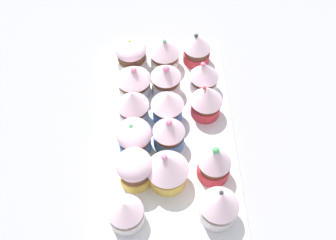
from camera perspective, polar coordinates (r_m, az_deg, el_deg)
name	(u,v)px	position (r cm, az deg, el deg)	size (l,w,h in cm)	color
ground_plane	(168,137)	(75.50, 0.00, -2.42)	(180.00, 180.00, 3.00)	#9E9EA3
baking_tray	(168,131)	(73.72, 0.00, -1.56)	(43.04, 23.53, 1.20)	silver
cupcake_0	(131,54)	(80.57, -5.23, 9.26)	(6.24, 6.24, 6.50)	white
cupcake_1	(134,80)	(76.01, -4.87, 5.69)	(6.53, 6.53, 6.81)	white
cupcake_2	(133,105)	(71.68, -4.98, 2.06)	(5.80, 5.80, 7.45)	white
cupcake_3	(134,138)	(68.29, -4.80, -2.51)	(6.03, 6.03, 7.17)	#477AC6
cupcake_4	(135,169)	(65.29, -4.75, -6.85)	(5.93, 5.93, 7.14)	#EFC651
cupcake_5	(126,212)	(62.98, -6.02, -12.78)	(5.61, 5.61, 6.33)	white
cupcake_6	(166,52)	(80.03, -0.27, 9.54)	(6.11, 6.11, 7.15)	white
cupcake_7	(166,78)	(75.68, -0.23, 5.94)	(5.66, 5.66, 7.38)	white
cupcake_8	(168,106)	(71.55, 0.00, 2.05)	(5.91, 5.91, 7.12)	#477AC6
cupcake_9	(168,133)	(68.46, -0.05, -1.82)	(5.58, 5.58, 7.54)	#477AC6
cupcake_10	(168,168)	(64.47, -0.06, -6.85)	(6.91, 6.91, 8.32)	#EFC651
cupcake_11	(197,49)	(81.16, 4.12, 10.04)	(5.45, 5.45, 7.04)	#D1333D
cupcake_12	(204,76)	(76.28, 5.15, 6.20)	(5.56, 5.56, 7.23)	white
cupcake_13	(206,100)	(72.61, 5.45, 2.77)	(5.89, 5.89, 7.31)	#D1333D
cupcake_14	(215,162)	(65.65, 6.62, -5.94)	(5.44, 5.44, 8.36)	#D1333D
cupcake_15	(219,205)	(62.60, 7.30, -11.84)	(6.13, 6.13, 8.08)	white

